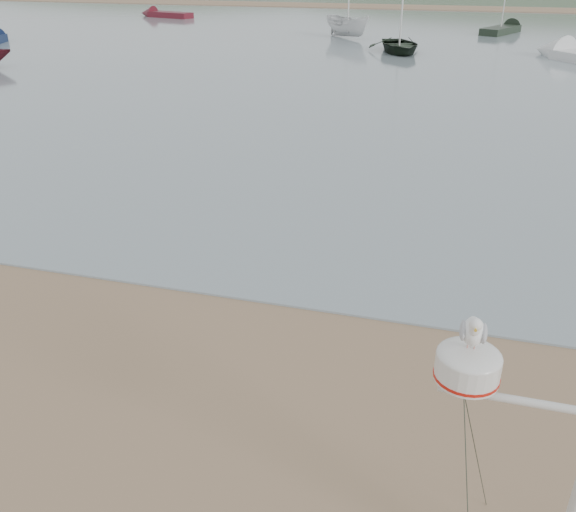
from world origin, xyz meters
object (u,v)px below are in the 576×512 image
(boat_white, at_px, (349,7))
(sailboat_dark_mid, at_px, (508,28))
(boat_dark, at_px, (402,14))
(sailboat_white_near, at_px, (573,55))
(dinghy_red_far, at_px, (159,14))

(boat_white, xyz_separation_m, sailboat_dark_mid, (11.25, 6.98, -1.83))
(sailboat_dark_mid, bearing_deg, boat_dark, -117.05)
(sailboat_dark_mid, bearing_deg, boat_white, -148.17)
(sailboat_white_near, height_order, sailboat_dark_mid, sailboat_white_near)
(boat_dark, relative_size, sailboat_white_near, 0.55)
(sailboat_white_near, bearing_deg, boat_dark, -179.38)
(boat_dark, bearing_deg, boat_white, 104.25)
(boat_white, bearing_deg, sailboat_white_near, -75.91)
(dinghy_red_far, bearing_deg, boat_white, -28.49)
(sailboat_white_near, relative_size, sailboat_dark_mid, 1.36)
(sailboat_dark_mid, bearing_deg, dinghy_red_far, 172.60)
(boat_white, distance_m, dinghy_red_far, 23.34)
(boat_dark, relative_size, sailboat_dark_mid, 0.74)
(sailboat_white_near, distance_m, sailboat_dark_mid, 13.61)
(sailboat_white_near, distance_m, dinghy_red_far, 38.83)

